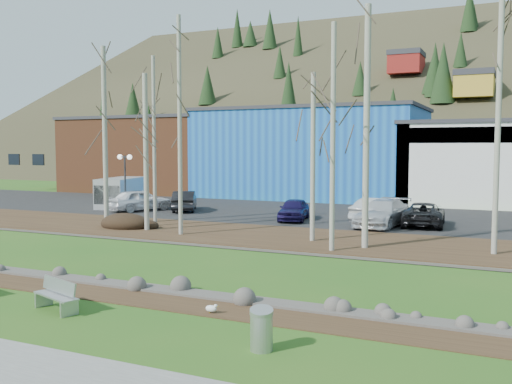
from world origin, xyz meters
The scene contains 30 objects.
ground centered at (0.00, 0.00, 0.00)m, with size 200.00×200.00×0.00m, color #275A19.
dirt_strip centered at (0.00, 2.10, 0.01)m, with size 80.00×1.80×0.03m, color #382616.
near_bank_rocks centered at (0.00, 3.10, 0.00)m, with size 80.00×0.80×0.50m, color #47423D, non-canonical shape.
river centered at (0.00, 7.20, 0.00)m, with size 80.00×8.00×0.90m, color #122233, non-canonical shape.
far_bank_rocks centered at (0.00, 11.30, 0.00)m, with size 80.00×0.80×0.46m, color #47423D, non-canonical shape.
far_bank centered at (0.00, 14.50, 0.07)m, with size 80.00×7.00×0.15m, color #382616.
parking_lot centered at (0.00, 25.00, 0.07)m, with size 80.00×14.00×0.14m, color black.
building_brick centered at (-24.00, 39.00, 3.91)m, with size 16.32×12.24×7.80m.
building_blue centered at (-6.00, 39.00, 4.16)m, with size 20.40×12.24×8.30m.
hillside centered at (0.00, 84.00, 17.50)m, with size 160.00×72.00×35.00m, color #33301D, non-canonical shape.
bench_intact centered at (-0.27, 0.01, 0.44)m, with size 1.83×1.03×0.88m.
litter_bin centered at (6.39, -0.50, 0.45)m, with size 0.52×0.52×0.91m, color #AEB0B3.
seagull centered at (3.94, 1.54, 0.16)m, with size 0.41×0.19×0.29m.
dirt_mound centered at (-8.50, 13.85, 0.45)m, with size 3.01×2.13×0.59m, color black.
birch_0 centered at (-10.12, 14.23, 5.31)m, with size 0.28×0.28×10.31m.
birch_1 centered at (-7.35, 15.16, 5.01)m, with size 0.20×0.20×9.72m.
birch_2 centered at (-6.78, 13.55, 4.41)m, with size 0.27×0.27×8.51m.
birch_3 centered at (-4.23, 12.96, 5.77)m, with size 0.22×0.22×11.24m.
birch_4 centered at (2.68, 13.90, 4.20)m, with size 0.24×0.24×8.10m.
birch_5 centered at (4.32, 11.74, 5.09)m, with size 0.22×0.22×9.88m.
birch_6 centered at (5.47, 13.06, 5.55)m, with size 0.29×0.29×10.80m.
birch_7 centered at (10.85, 13.81, 5.79)m, with size 0.23×0.23×11.27m.
street_lamp centered at (-13.60, 20.56, 3.32)m, with size 1.48×0.74×4.04m.
car_0 centered at (-12.81, 21.17, 0.92)m, with size 1.83×4.56×1.55m, color white.
car_1 centered at (-9.97, 22.61, 0.86)m, with size 1.52×4.35×1.43m, color black.
car_2 centered at (-0.93, 20.86, 0.82)m, with size 1.60×3.99×1.36m, color #1D154B.
car_3 centered at (4.22, 21.79, 0.90)m, with size 1.61×4.62×1.52m, color silver.
car_4 centered at (6.81, 21.66, 0.82)m, with size 2.26×4.90×1.36m, color black.
car_5 centered at (4.67, 20.50, 0.90)m, with size 2.13×5.25×1.52m, color silver.
van_grey centered at (-15.76, 22.72, 1.24)m, with size 3.26×5.41×2.21m.
Camera 1 is at (11.61, -12.21, 4.68)m, focal length 40.00 mm.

